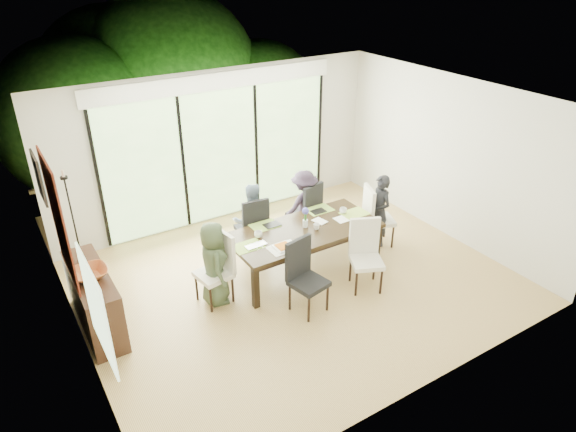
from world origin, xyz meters
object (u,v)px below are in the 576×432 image
person_far_right (304,205)px  chair_near_right (367,257)px  vase (305,223)px  person_far_left (251,220)px  chair_near_left (309,278)px  chair_right_end (380,216)px  bowl (90,273)px  person_right_end (380,211)px  table_top (304,231)px  laptop (258,247)px  cup_b (316,227)px  sideboard (94,300)px  chair_left_end (213,269)px  chair_far_left (251,225)px  cup_c (343,211)px  person_left_end (214,263)px  cup_a (258,234)px  chair_far_right (303,210)px

person_far_right → chair_near_right: bearing=86.7°
vase → person_far_left: bearing=122.7°
chair_near_left → person_far_left: (0.05, 1.70, 0.09)m
chair_right_end → bowl: chair_right_end is taller
chair_near_right → person_right_end: person_right_end is taller
table_top → laptop: laptop is taller
cup_b → sideboard: size_ratio=0.06×
vase → chair_near_right: bearing=-63.9°
chair_left_end → chair_far_left: (1.05, 0.85, 0.00)m
cup_c → cup_b: bearing=-162.9°
chair_far_left → person_left_end: person_left_end is taller
chair_right_end → cup_c: (-0.70, 0.10, 0.24)m
table_top → cup_b: size_ratio=24.00×
chair_near_right → vase: chair_near_right is taller
laptop → cup_a: size_ratio=2.66×
chair_far_left → bowl: size_ratio=2.39×
table_top → chair_near_left: (-0.50, -0.87, -0.16)m
chair_near_left → person_left_end: bearing=126.8°
chair_near_right → sideboard: 3.73m
person_far_right → cup_c: person_far_right is taller
chair_far_left → sideboard: bearing=17.1°
person_right_end → bowl: size_ratio=2.81×
person_right_end → vase: person_right_end is taller
chair_right_end → vase: size_ratio=9.17×
person_far_right → sideboard: size_ratio=0.83×
table_top → cup_c: bearing=7.1°
table_top → person_far_left: person_far_left is taller
person_far_right → cup_c: 0.79m
chair_near_right → vase: (-0.45, 0.92, 0.25)m
chair_far_right → chair_near_right: size_ratio=1.00×
chair_right_end → bowl: bearing=108.3°
table_top → chair_far_left: (-0.45, 0.85, -0.16)m
laptop → person_left_end: bearing=168.7°
chair_left_end → person_far_left: size_ratio=0.85×
chair_far_left → chair_near_right: same height
person_far_left → sideboard: (-2.58, -0.51, -0.20)m
cup_c → person_far_right: bearing=108.9°
chair_right_end → person_far_left: bearing=88.0°
chair_near_right → person_right_end: (0.98, 0.87, 0.09)m
cup_b → vase: bearing=123.7°
person_left_end → sideboard: (-1.55, 0.32, -0.20)m
chair_near_left → chair_near_right: (1.00, 0.00, 0.00)m
vase → cup_b: (0.10, -0.15, -0.01)m
table_top → person_left_end: 1.48m
chair_far_left → person_far_right: bearing=-175.7°
chair_near_right → cup_a: chair_near_right is taller
person_left_end → chair_left_end: bearing=102.6°
person_right_end → cup_a: (-2.18, 0.15, 0.15)m
cup_a → sideboard: bearing=175.8°
table_top → chair_far_left: 0.98m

